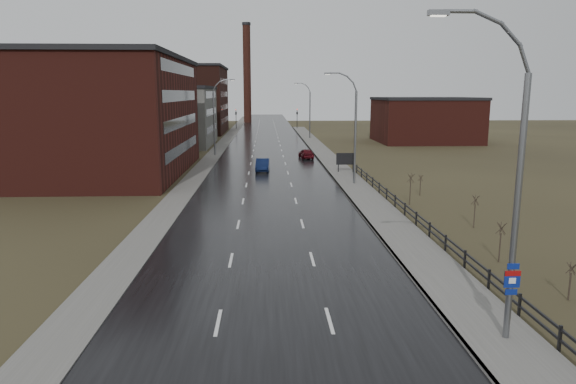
{
  "coord_description": "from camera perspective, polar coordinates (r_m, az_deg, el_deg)",
  "views": [
    {
      "loc": [
        -0.28,
        -15.75,
        9.33
      ],
      "look_at": [
        1.14,
        16.89,
        3.0
      ],
      "focal_mm": 32.0,
      "sensor_mm": 36.0,
      "label": 1
    }
  ],
  "objects": [
    {
      "name": "streetlight_main",
      "position": [
        20.06,
        23.43,
        0.67
      ],
      "size": [
        3.91,
        0.29,
        12.11
      ],
      "color": "slate",
      "rests_on": "ground"
    },
    {
      "name": "shrub_f",
      "position": [
        48.73,
        14.49,
        0.81
      ],
      "size": [
        0.47,
        0.49,
        1.94
      ],
      "color": "#382D23",
      "rests_on": "ground"
    },
    {
      "name": "car_far",
      "position": [
        73.75,
        2.03,
        4.26
      ],
      "size": [
        2.19,
        4.45,
        1.46
      ],
      "primitive_type": "imported",
      "rotation": [
        0.0,
        0.0,
        3.25
      ],
      "color": "#4C0C13",
      "rests_on": "ground"
    },
    {
      "name": "smokestack",
      "position": [
        165.96,
        -4.58,
        13.06
      ],
      "size": [
        2.7,
        2.7,
        30.7
      ],
      "color": "#331611",
      "rests_on": "ground"
    },
    {
      "name": "building_right",
      "position": [
        102.55,
        15.01,
        7.76
      ],
      "size": [
        18.36,
        16.32,
        8.5
      ],
      "color": "#471914",
      "rests_on": "ground"
    },
    {
      "name": "ground",
      "position": [
        18.31,
        -1.34,
        -19.67
      ],
      "size": [
        320.0,
        320.0,
        0.0
      ],
      "primitive_type": "plane",
      "color": "#2D2819",
      "rests_on": "ground"
    },
    {
      "name": "shrub_c",
      "position": [
        31.01,
        22.52,
        -5.07
      ],
      "size": [
        0.54,
        0.57,
        2.28
      ],
      "color": "#382D23",
      "rests_on": "ground"
    },
    {
      "name": "streetlight_right_mid",
      "position": [
        52.61,
        7.18,
        7.07
      ],
      "size": [
        3.36,
        0.28,
        11.35
      ],
      "color": "slate",
      "rests_on": "ground"
    },
    {
      "name": "sidewalk_left",
      "position": [
        76.73,
        -8.41,
        3.91
      ],
      "size": [
        2.4,
        260.0,
        0.12
      ],
      "primitive_type": "cube",
      "color": "#595651",
      "rests_on": "ground"
    },
    {
      "name": "guardrail",
      "position": [
        36.69,
        14.37,
        -2.97
      ],
      "size": [
        0.1,
        53.05,
        1.1
      ],
      "color": "black",
      "rests_on": "ground"
    },
    {
      "name": "streetlight_left",
      "position": [
        78.18,
        -8.01,
        8.3
      ],
      "size": [
        3.36,
        0.28,
        11.35
      ],
      "color": "slate",
      "rests_on": "ground"
    },
    {
      "name": "shrub_e",
      "position": [
        44.47,
        13.44,
        0.42
      ],
      "size": [
        0.63,
        0.67,
        2.68
      ],
      "color": "#382D23",
      "rests_on": "ground"
    },
    {
      "name": "warehouse_far",
      "position": [
        125.83,
        -13.08,
        9.97
      ],
      "size": [
        26.52,
        24.48,
        15.5
      ],
      "color": "#331611",
      "rests_on": "ground"
    },
    {
      "name": "shrub_b",
      "position": [
        26.91,
        28.87,
        -8.61
      ],
      "size": [
        0.43,
        0.45,
        1.78
      ],
      "color": "#382D23",
      "rests_on": "ground"
    },
    {
      "name": "warehouse_mid",
      "position": [
        95.5,
        -13.31,
        8.23
      ],
      "size": [
        16.32,
        20.4,
        10.5
      ],
      "color": "slate",
      "rests_on": "ground"
    },
    {
      "name": "road",
      "position": [
        76.32,
        -2.26,
        3.96
      ],
      "size": [
        14.0,
        300.0,
        0.06
      ],
      "primitive_type": "cube",
      "color": "black",
      "rests_on": "ground"
    },
    {
      "name": "traffic_light_left",
      "position": [
        136.05,
        -5.81,
        8.92
      ],
      "size": [
        0.58,
        2.73,
        5.3
      ],
      "color": "black",
      "rests_on": "ground"
    },
    {
      "name": "streetlight_right_far",
      "position": [
        106.17,
        2.29,
        9.07
      ],
      "size": [
        3.36,
        0.28,
        11.35
      ],
      "color": "slate",
      "rests_on": "ground"
    },
    {
      "name": "billboard",
      "position": [
        60.55,
        6.46,
        3.62
      ],
      "size": [
        2.3,
        0.17,
        2.43
      ],
      "color": "black",
      "rests_on": "ground"
    },
    {
      "name": "car_near",
      "position": [
        61.94,
        -2.84,
        2.98
      ],
      "size": [
        1.71,
        4.53,
        1.48
      ],
      "primitive_type": "imported",
      "rotation": [
        0.0,
        0.0,
        -0.03
      ],
      "color": "#0B1639",
      "rests_on": "ground"
    },
    {
      "name": "sidewalk_right",
      "position": [
        52.34,
        7.32,
        0.71
      ],
      "size": [
        3.2,
        180.0,
        0.18
      ],
      "primitive_type": "cube",
      "color": "#595651",
      "rests_on": "ground"
    },
    {
      "name": "shrub_d",
      "position": [
        38.16,
        20.04,
        -1.95
      ],
      "size": [
        0.55,
        0.58,
        2.34
      ],
      "color": "#382D23",
      "rests_on": "ground"
    },
    {
      "name": "warehouse_near",
      "position": [
        64.24,
        -21.51,
        7.92
      ],
      "size": [
        22.44,
        28.56,
        13.5
      ],
      "color": "#471914",
      "rests_on": "ground"
    },
    {
      "name": "curb_right",
      "position": [
        52.11,
        5.67,
        0.7
      ],
      "size": [
        0.16,
        180.0,
        0.18
      ],
      "primitive_type": "cube",
      "color": "slate",
      "rests_on": "ground"
    },
    {
      "name": "traffic_light_right",
      "position": [
        136.09,
        1.02,
        8.97
      ],
      "size": [
        0.58,
        2.73,
        5.3
      ],
      "color": "black",
      "rests_on": "ground"
    }
  ]
}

